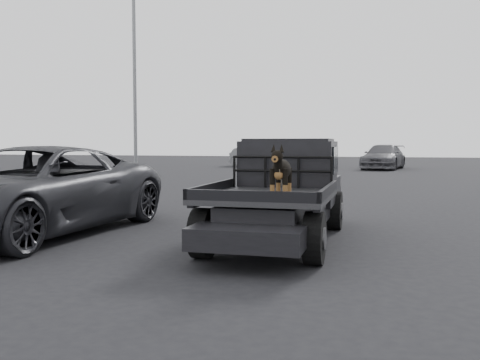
% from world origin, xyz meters
% --- Properties ---
extents(ground, '(120.00, 120.00, 0.00)m').
position_xyz_m(ground, '(0.00, 0.00, 0.00)').
color(ground, black).
rests_on(ground, ground).
extents(flatbed_ute, '(2.00, 5.40, 0.92)m').
position_xyz_m(flatbed_ute, '(0.79, 2.17, 0.46)').
color(flatbed_ute, black).
rests_on(flatbed_ute, ground).
extents(ute_cab, '(1.72, 1.30, 0.88)m').
position_xyz_m(ute_cab, '(0.79, 3.12, 1.36)').
color(ute_cab, black).
rests_on(ute_cab, flatbed_ute).
extents(headache_rack, '(1.80, 0.08, 0.55)m').
position_xyz_m(headache_rack, '(0.79, 2.37, 1.20)').
color(headache_rack, black).
rests_on(headache_rack, flatbed_ute).
extents(dog, '(0.32, 0.60, 0.74)m').
position_xyz_m(dog, '(1.16, 0.38, 1.29)').
color(dog, black).
rests_on(dog, flatbed_ute).
extents(parked_suv, '(3.10, 6.14, 1.67)m').
position_xyz_m(parked_suv, '(-3.84, 1.60, 0.83)').
color(parked_suv, '#2B2C30').
rests_on(parked_suv, ground).
extents(distant_car_a, '(3.53, 4.16, 1.35)m').
position_xyz_m(distant_car_a, '(-7.00, 30.34, 0.67)').
color(distant_car_a, '#4C4C51').
rests_on(distant_car_a, ground).
extents(distant_car_b, '(3.17, 5.81, 1.60)m').
position_xyz_m(distant_car_b, '(2.49, 29.19, 0.80)').
color(distant_car_b, '#46464B').
rests_on(distant_car_b, ground).
extents(floodlight_near, '(1.08, 0.28, 13.65)m').
position_xyz_m(floodlight_near, '(-9.82, 18.14, 7.42)').
color(floodlight_near, slate).
rests_on(floodlight_near, ground).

